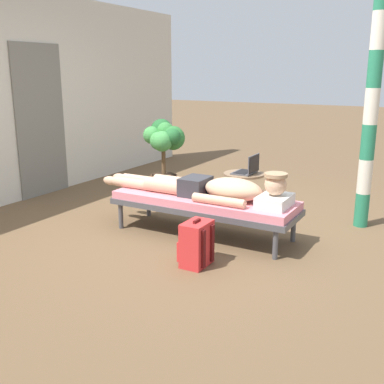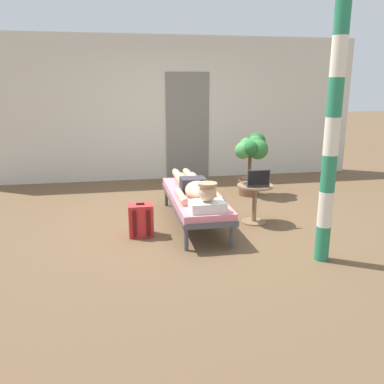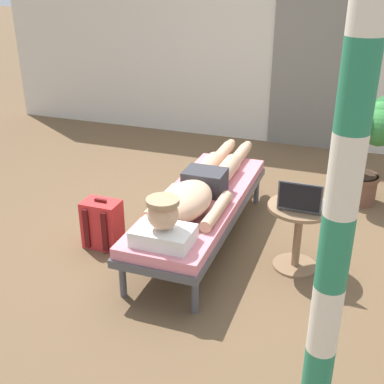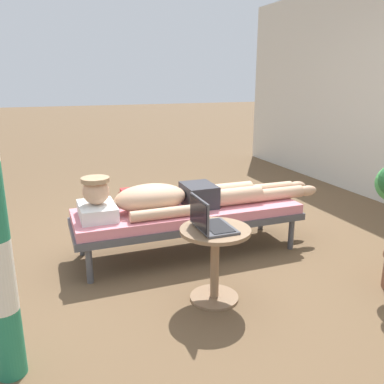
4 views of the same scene
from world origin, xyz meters
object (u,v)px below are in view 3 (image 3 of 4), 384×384
Objects in this scene: lounge_chair at (201,205)px; side_table at (299,226)px; backpack at (103,224)px; potted_plant at (369,136)px; laptop at (300,201)px; porch_post at (345,175)px; person_reclining at (197,190)px.

lounge_chair is 3.78× the size of side_table.
potted_plant is (1.95, 1.58, 0.48)m from backpack.
laptop reaches higher than lounge_chair.
backpack reaches higher than lounge_chair.
lounge_chair is 6.37× the size of laptop.
porch_post reaches higher than lounge_chair.
laptop is 0.12× the size of porch_post.
potted_plant is at bearing 74.03° from laptop.
lounge_chair is 1.78m from potted_plant.
laptop reaches higher than backpack.
side_table is at bearing -0.18° from person_reclining.
laptop is at bearing -105.97° from potted_plant.
potted_plant reaches higher than laptop.
side_table is (0.81, -0.00, -0.16)m from person_reclining.
backpack is 2.55m from potted_plant.
lounge_chair is at bearing 23.49° from backpack.
potted_plant is 0.39× the size of porch_post.
porch_post is (1.12, -1.39, 0.98)m from lounge_chair.
side_table is 1.69× the size of laptop.
side_table is 1.23× the size of backpack.
person_reclining is at bearing 16.63° from backpack.
lounge_chair is 1.91× the size of potted_plant.
side_table is 0.50× the size of potted_plant.
side_table is at bearing 103.49° from porch_post.
laptop is at bearing 6.14° from backpack.
person_reclining is 0.81m from laptop.
potted_plant reaches higher than side_table.
potted_plant reaches higher than person_reclining.
laptop is at bearing -3.81° from person_reclining.
laptop is at bearing -10.80° from lounge_chair.
side_table is at bearing 90.00° from laptop.
porch_post reaches higher than laptop.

